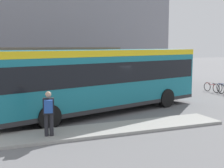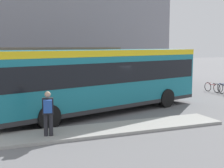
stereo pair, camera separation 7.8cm
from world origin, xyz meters
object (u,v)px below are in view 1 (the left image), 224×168
city_bus (101,76)px  bicycle_red (212,87)px  pedestrian_waiting (49,111)px  bicycle_blue (223,88)px

city_bus → bicycle_red: bearing=2.5°
pedestrian_waiting → bicycle_blue: bearing=-53.5°
bicycle_red → bicycle_blue: bearing=-153.9°
bicycle_blue → bicycle_red: same height
city_bus → bicycle_red: 10.99m
pedestrian_waiting → bicycle_red: (13.74, 7.38, -0.73)m
pedestrian_waiting → bicycle_blue: size_ratio=1.04×
pedestrian_waiting → bicycle_red: size_ratio=1.04×
bicycle_blue → bicycle_red: 0.88m
bicycle_blue → bicycle_red: (-0.45, 0.75, -0.00)m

